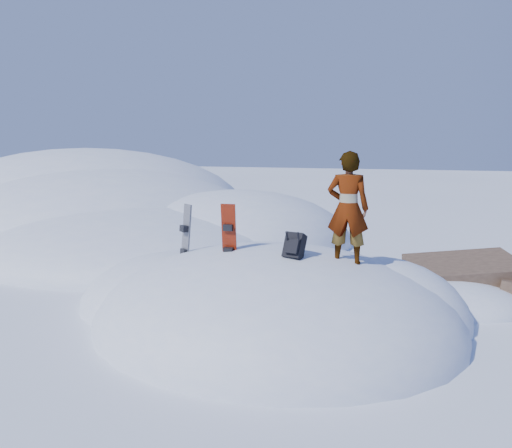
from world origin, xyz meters
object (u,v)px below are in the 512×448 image
(snowboard_dark, at_px, (185,243))
(backpack, at_px, (294,246))
(person, at_px, (348,208))
(snowboard_red, at_px, (229,242))

(snowboard_dark, distance_m, backpack, 2.55)
(snowboard_dark, xyz_separation_m, person, (3.29, -0.31, 0.88))
(snowboard_dark, bearing_deg, snowboard_red, 14.53)
(snowboard_red, bearing_deg, person, 2.52)
(snowboard_red, distance_m, snowboard_dark, 1.28)
(snowboard_dark, bearing_deg, backpack, 22.87)
(snowboard_red, bearing_deg, backpack, -11.46)
(backpack, bearing_deg, snowboard_red, -175.81)
(snowboard_red, xyz_separation_m, person, (2.13, 0.22, 0.68))
(person, bearing_deg, snowboard_dark, -7.11)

